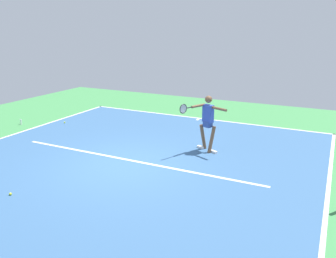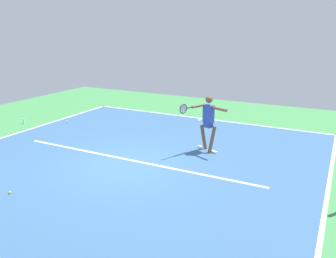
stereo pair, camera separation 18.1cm
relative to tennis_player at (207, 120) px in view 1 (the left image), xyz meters
name	(u,v)px [view 1 (the left image)]	position (x,y,z in m)	size (l,w,h in m)	color
ground_plane	(124,165)	(1.69, 2.18, -1.04)	(20.38, 20.38, 0.00)	#428E4C
court_surface	(124,165)	(1.69, 2.18, -1.03)	(10.74, 12.00, 0.00)	#38608E
court_line_baseline_near	(200,118)	(1.69, -3.77, -1.03)	(10.74, 0.10, 0.01)	white
court_line_sideline_left	(327,206)	(-3.63, 2.18, -1.03)	(0.10, 12.00, 0.01)	white
court_line_service	(132,161)	(1.69, 1.79, -1.03)	(8.06, 0.10, 0.01)	white
court_line_centre_mark	(198,119)	(1.69, -3.57, -1.03)	(0.10, 0.30, 0.01)	white
tennis_player	(207,120)	(0.00, 0.00, 0.00)	(1.26, 1.15, 1.80)	brown
tennis_ball_near_service_line	(65,122)	(6.41, -0.55, -1.00)	(0.07, 0.07, 0.07)	#CCE033
tennis_ball_centre_court	(212,140)	(0.16, -0.98, -1.00)	(0.07, 0.07, 0.07)	#C6E53D
tennis_ball_by_baseline	(10,194)	(3.07, 4.93, -1.00)	(0.07, 0.07, 0.07)	yellow
water_bottle	(21,122)	(7.86, 0.40, -0.93)	(0.07, 0.07, 0.22)	white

